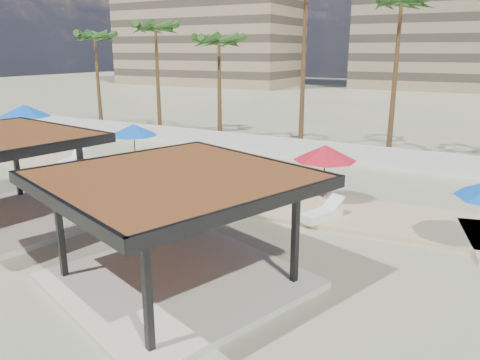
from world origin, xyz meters
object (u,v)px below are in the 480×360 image
Objects in this scene: pavilion_central at (176,219)px; umbrella_a at (25,111)px; lounger_a at (72,160)px; umbrella_c at (325,153)px; lounger_b at (322,214)px.

umbrella_a is at bearing 171.78° from pavilion_central.
umbrella_a is 1.74× the size of lounger_a.
umbrella_c is at bearing -104.40° from lounger_a.
lounger_b is (21.63, -3.36, -2.33)m from umbrella_a.
pavilion_central reaches higher than umbrella_a.
umbrella_c is 3.09m from lounger_b.
umbrella_c is at bearing 101.34° from pavilion_central.
umbrella_c is 1.68× the size of lounger_b.
umbrella_a is at bearing 177.09° from umbrella_c.
pavilion_central is 2.31× the size of umbrella_c.
lounger_a is (-14.98, -0.55, -1.92)m from umbrella_c.
pavilion_central is 7.22m from lounger_b.
pavilion_central is 3.90× the size of lounger_a.
umbrella_c is 15.11m from lounger_a.
umbrella_a is 1.73× the size of lounger_b.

